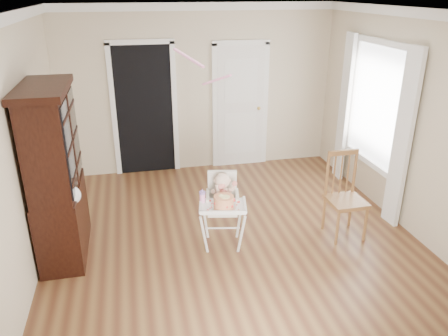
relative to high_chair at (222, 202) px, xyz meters
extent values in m
plane|color=#532F1C|center=(0.16, 0.05, -0.58)|extent=(5.00, 5.00, 0.00)
plane|color=white|center=(0.16, 0.05, 2.12)|extent=(5.00, 5.00, 0.00)
plane|color=beige|center=(0.16, 2.55, 0.77)|extent=(4.50, 0.00, 4.50)
plane|color=beige|center=(-2.09, 0.05, 0.77)|extent=(0.00, 5.00, 5.00)
plane|color=beige|center=(2.41, 0.05, 0.77)|extent=(0.00, 5.00, 5.00)
cube|color=black|center=(-0.74, 2.53, 0.47)|extent=(0.90, 0.03, 2.10)
cube|color=white|center=(-1.23, 2.53, 0.47)|extent=(0.08, 0.05, 2.18)
cube|color=white|center=(-0.25, 2.53, 0.47)|extent=(0.08, 0.05, 2.18)
cube|color=white|center=(-0.74, 2.53, 1.56)|extent=(1.06, 0.05, 0.08)
cube|color=white|center=(0.86, 2.52, 0.45)|extent=(0.80, 0.05, 2.05)
cube|color=white|center=(0.42, 2.53, 0.45)|extent=(0.08, 0.05, 2.13)
cube|color=white|center=(1.30, 2.53, 0.45)|extent=(0.08, 0.05, 2.13)
sphere|color=gold|center=(1.18, 2.49, 0.42)|extent=(0.06, 0.06, 0.06)
cube|color=white|center=(2.39, 0.85, 0.82)|extent=(0.02, 1.20, 1.60)
cube|color=white|center=(2.37, 0.85, 1.66)|extent=(0.06, 1.36, 0.08)
cube|color=white|center=(2.31, 0.07, 0.57)|extent=(0.08, 0.28, 2.30)
cube|color=white|center=(2.31, 1.63, 0.57)|extent=(0.08, 0.28, 2.30)
cylinder|color=white|center=(-0.25, -0.15, -0.33)|extent=(0.13, 0.10, 0.54)
cylinder|color=white|center=(0.17, -0.23, -0.33)|extent=(0.10, 0.13, 0.54)
cylinder|color=white|center=(-0.17, 0.24, -0.33)|extent=(0.10, 0.13, 0.54)
cylinder|color=white|center=(0.25, 0.16, -0.33)|extent=(0.13, 0.10, 0.54)
cylinder|color=white|center=(-0.01, -0.04, -0.32)|extent=(0.41, 0.10, 0.02)
cube|color=silver|center=(0.00, 0.01, -0.08)|extent=(0.40, 0.39, 0.07)
cube|color=silver|center=(-0.17, 0.04, 0.03)|extent=(0.10, 0.31, 0.16)
cube|color=silver|center=(0.17, -0.03, 0.03)|extent=(0.10, 0.31, 0.16)
cube|color=silver|center=(0.03, 0.16, 0.14)|extent=(0.35, 0.12, 0.40)
cube|color=white|center=(-0.04, -0.21, 0.06)|extent=(0.57, 0.45, 0.03)
cube|color=white|center=(-0.08, -0.38, 0.08)|extent=(0.50, 0.13, 0.04)
ellipsoid|color=beige|center=(0.01, 0.03, 0.06)|extent=(0.23, 0.20, 0.26)
sphere|color=beige|center=(0.01, 0.03, 0.27)|extent=(0.21, 0.21, 0.18)
sphere|color=red|center=(0.00, -0.02, 0.11)|extent=(0.13, 0.13, 0.13)
sphere|color=red|center=(-0.03, -0.04, 0.23)|extent=(0.07, 0.07, 0.07)
sphere|color=red|center=(0.13, -0.07, 0.26)|extent=(0.06, 0.06, 0.06)
cylinder|color=silver|center=(-0.04, -0.25, 0.08)|extent=(0.29, 0.29, 0.01)
cylinder|color=red|center=(-0.04, -0.25, 0.14)|extent=(0.23, 0.23, 0.12)
cylinder|color=#F2E08C|center=(-0.03, -0.27, 0.20)|extent=(0.10, 0.10, 0.02)
cylinder|color=#F193C6|center=(-0.25, -0.08, 0.13)|extent=(0.07, 0.07, 0.10)
cylinder|color=#8D69B8|center=(-0.25, -0.08, 0.19)|extent=(0.07, 0.07, 0.03)
cone|color=#8D69B8|center=(-0.25, -0.08, 0.23)|extent=(0.02, 0.02, 0.04)
cube|color=black|center=(-1.83, 0.26, -0.16)|extent=(0.46, 1.11, 0.83)
cube|color=black|center=(-1.83, 0.26, 0.81)|extent=(0.42, 1.11, 1.11)
cube|color=black|center=(-1.61, -0.02, 0.81)|extent=(0.02, 0.48, 0.97)
cube|color=black|center=(-1.61, 0.54, 0.81)|extent=(0.02, 0.48, 0.97)
cube|color=black|center=(-1.83, 0.26, 1.38)|extent=(0.50, 1.18, 0.07)
ellipsoid|color=white|center=(-1.65, -0.06, 0.30)|extent=(0.18, 0.15, 0.20)
cube|color=brown|center=(1.54, -0.10, -0.11)|extent=(0.44, 0.44, 0.05)
cylinder|color=brown|center=(1.36, -0.29, -0.34)|extent=(0.04, 0.04, 0.47)
cylinder|color=brown|center=(1.73, -0.28, -0.34)|extent=(0.04, 0.04, 0.47)
cylinder|color=brown|center=(1.35, 0.09, -0.34)|extent=(0.04, 0.04, 0.47)
cylinder|color=brown|center=(1.73, 0.09, -0.34)|extent=(0.04, 0.04, 0.47)
cylinder|color=brown|center=(1.35, 0.10, 0.19)|extent=(0.04, 0.04, 0.60)
cylinder|color=brown|center=(1.73, 0.10, 0.19)|extent=(0.04, 0.04, 0.60)
cube|color=brown|center=(1.54, 0.10, 0.47)|extent=(0.40, 0.05, 0.06)
camera|label=1|loc=(-0.97, -4.47, 2.34)|focal=35.00mm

